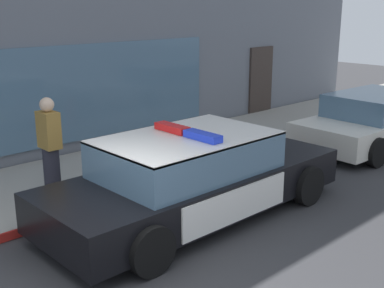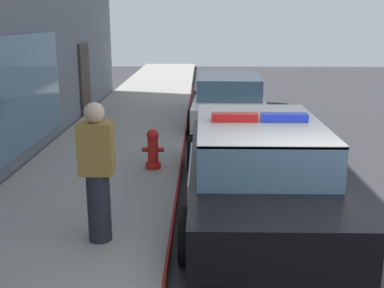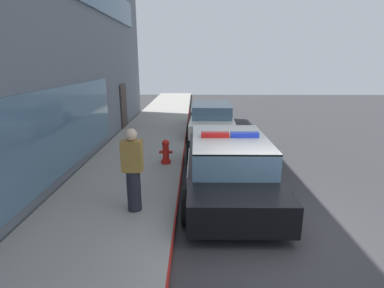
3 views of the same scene
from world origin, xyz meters
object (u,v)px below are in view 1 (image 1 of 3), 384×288
(fire_hydrant, at_px, (191,148))
(car_down_street, at_px, (375,120))
(police_cruiser, at_px, (194,177))
(pedestrian_on_sidewalk, at_px, (50,147))

(fire_hydrant, distance_m, car_down_street, 4.84)
(police_cruiser, xyz_separation_m, fire_hydrant, (1.51, 1.68, -0.18))
(pedestrian_on_sidewalk, bearing_deg, police_cruiser, 124.39)
(police_cruiser, relative_size, fire_hydrant, 7.16)
(pedestrian_on_sidewalk, bearing_deg, fire_hydrant, 173.03)
(fire_hydrant, distance_m, pedestrian_on_sidewalk, 2.97)
(fire_hydrant, relative_size, car_down_street, 0.16)
(police_cruiser, xyz_separation_m, pedestrian_on_sidewalk, (-1.39, 2.05, 0.33))
(fire_hydrant, height_order, pedestrian_on_sidewalk, pedestrian_on_sidewalk)
(car_down_street, bearing_deg, pedestrian_on_sidewalk, 167.62)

